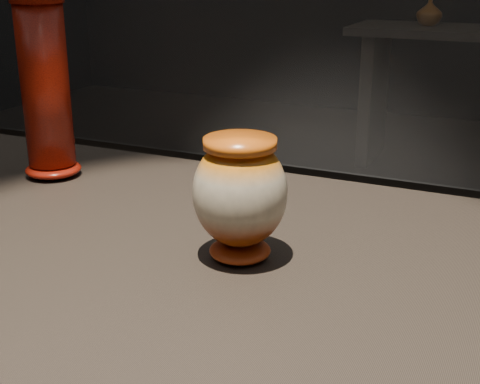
# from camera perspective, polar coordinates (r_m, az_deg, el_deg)

# --- Properties ---
(main_vase) EXTENTS (0.18, 0.18, 0.18)m
(main_vase) POSITION_cam_1_polar(r_m,az_deg,el_deg) (0.96, 0.00, -0.19)
(main_vase) COLOR maroon
(main_vase) RESTS_ON display_plinth
(tall_vase) EXTENTS (0.11, 0.11, 0.35)m
(tall_vase) POSITION_cam_1_polar(r_m,az_deg,el_deg) (1.37, -16.23, 8.15)
(tall_vase) COLOR #A41B0A
(tall_vase) RESTS_ON display_plinth
(back_vase_left) EXTENTS (0.18, 0.18, 0.17)m
(back_vase_left) POSITION_cam_1_polar(r_m,az_deg,el_deg) (4.50, 15.86, 14.55)
(back_vase_left) COLOR #9E5E17
(back_vase_left) RESTS_ON back_shelf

